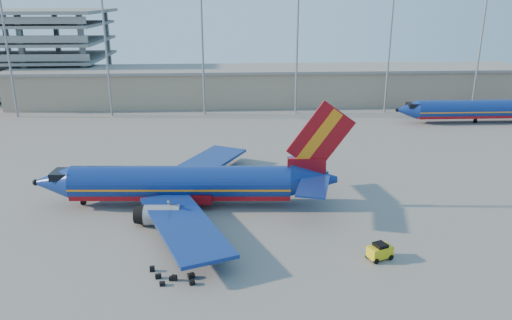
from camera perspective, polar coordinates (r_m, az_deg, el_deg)
The scene contains 7 objects.
ground at distance 66.07m, azimuth -3.09°, elevation -3.69°, with size 220.00×220.00×0.00m, color slate.
terminal_building at distance 121.44m, azimuth 1.45°, elevation 8.58°, with size 122.00×16.00×8.50m.
light_mast_row at distance 107.66m, azimuth -0.69°, elevation 14.45°, with size 101.60×1.60×28.65m.
aircraft_main at distance 61.53m, azimuth -7.71°, elevation -2.71°, with size 38.95×37.41×13.18m.
aircraft_second at distance 111.74m, azimuth 24.35°, elevation 5.34°, with size 36.17×14.11×12.26m.
baggage_tug at distance 51.09m, azimuth 13.97°, elevation -10.06°, with size 2.72×2.20×1.70m.
luggage_pile at distance 47.35m, azimuth -9.49°, elevation -13.07°, with size 4.43×2.99×0.52m.
Camera 1 is at (-0.02, -61.31, 24.61)m, focal length 35.00 mm.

